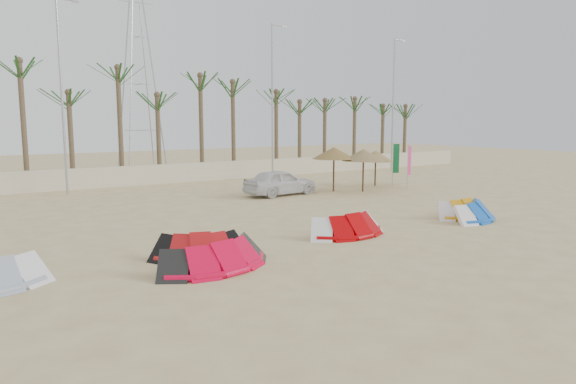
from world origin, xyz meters
TOP-DOWN VIEW (x-y plane):
  - ground at (0.00, 0.00)m, footprint 120.00×120.00m
  - boundary_wall at (0.00, 22.00)m, footprint 60.00×0.30m
  - palm_line at (0.67, 23.50)m, footprint 52.00×4.00m
  - lamp_b at (-5.96, 20.00)m, footprint 1.25×0.14m
  - lamp_c at (8.04, 20.00)m, footprint 1.25×0.14m
  - lamp_d at (20.04, 20.00)m, footprint 1.25×0.14m
  - pylon at (1.00, 28.00)m, footprint 3.00×3.00m
  - kite_red_left at (-5.40, 3.10)m, footprint 3.29×2.28m
  - kite_red_mid at (-5.45, 1.89)m, footprint 3.88×2.20m
  - kite_red_right at (0.56, 3.09)m, footprint 3.47×1.73m
  - kite_orange at (7.12, 3.02)m, footprint 3.07×1.65m
  - kite_blue at (7.02, 2.48)m, footprint 3.70×2.68m
  - parasol_left at (7.64, 12.49)m, footprint 2.62×2.62m
  - parasol_mid at (9.05, 11.44)m, footprint 2.60×2.60m
  - parasol_right at (11.63, 13.12)m, footprint 2.31×2.31m
  - flag_pink at (12.48, 10.94)m, footprint 0.44×0.14m
  - flag_green at (12.60, 12.34)m, footprint 0.44×0.18m
  - car at (4.10, 12.95)m, footprint 4.50×2.11m

SIDE VIEW (x-z plane):
  - ground at x=0.00m, z-range 0.00..0.00m
  - pylon at x=1.00m, z-range -7.00..7.00m
  - kite_red_left at x=-5.40m, z-range -0.03..0.87m
  - kite_orange at x=7.12m, z-range -0.03..0.87m
  - kite_blue at x=7.02m, z-range -0.03..0.87m
  - kite_red_right at x=0.56m, z-range -0.03..0.87m
  - kite_red_mid at x=-5.45m, z-range -0.03..0.87m
  - boundary_wall at x=0.00m, z-range 0.00..1.30m
  - car at x=4.10m, z-range 0.00..1.49m
  - flag_pink at x=12.48m, z-range 0.26..3.07m
  - flag_green at x=12.60m, z-range 0.27..3.17m
  - parasol_right at x=11.63m, z-range 0.80..3.11m
  - parasol_mid at x=9.05m, z-range 0.93..3.49m
  - parasol_left at x=7.64m, z-range 0.98..3.65m
  - lamp_b at x=-5.96m, z-range 0.27..11.27m
  - lamp_c at x=8.04m, z-range 0.27..11.27m
  - lamp_d at x=20.04m, z-range 0.27..11.27m
  - palm_line at x=0.67m, z-range 2.59..10.29m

